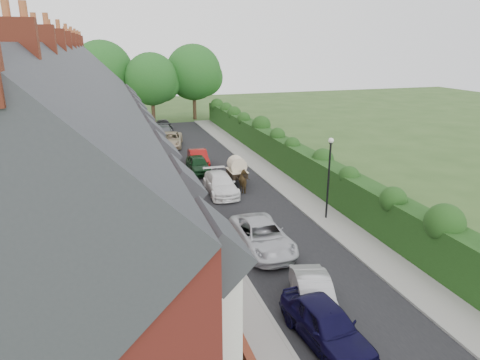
{
  "coord_description": "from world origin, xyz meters",
  "views": [
    {
      "loc": [
        -9.03,
        -17.78,
        10.5
      ],
      "look_at": [
        -1.35,
        6.68,
        2.2
      ],
      "focal_mm": 32.0,
      "sensor_mm": 36.0,
      "label": 1
    }
  ],
  "objects_px": {
    "car_white": "(221,184)",
    "car_red": "(198,158)",
    "lamppost": "(329,168)",
    "horse_cart": "(237,168)",
    "car_grey": "(164,133)",
    "car_beige": "(170,140)",
    "car_silver_a": "(314,294)",
    "car_navy": "(326,324)",
    "car_silver_b": "(262,236)",
    "car_black": "(164,125)",
    "horse": "(245,182)",
    "car_green": "(198,164)"
  },
  "relations": [
    {
      "from": "car_silver_a",
      "to": "car_red",
      "type": "xyz_separation_m",
      "value": [
        0.0,
        22.4,
        0.04
      ]
    },
    {
      "from": "lamppost",
      "to": "horse",
      "type": "xyz_separation_m",
      "value": [
        -3.2,
        6.52,
        -2.55
      ]
    },
    {
      "from": "car_beige",
      "to": "horse_cart",
      "type": "height_order",
      "value": "horse_cart"
    },
    {
      "from": "car_silver_a",
      "to": "horse",
      "type": "relative_size",
      "value": 2.29
    },
    {
      "from": "car_navy",
      "to": "car_silver_b",
      "type": "xyz_separation_m",
      "value": [
        0.36,
        7.66,
        -0.02
      ]
    },
    {
      "from": "car_black",
      "to": "car_silver_a",
      "type": "bearing_deg",
      "value": -92.67
    },
    {
      "from": "lamppost",
      "to": "car_grey",
      "type": "bearing_deg",
      "value": 103.7
    },
    {
      "from": "car_silver_b",
      "to": "car_white",
      "type": "distance_m",
      "value": 9.14
    },
    {
      "from": "car_silver_b",
      "to": "car_black",
      "type": "xyz_separation_m",
      "value": [
        -0.56,
        33.54,
        -0.06
      ]
    },
    {
      "from": "car_beige",
      "to": "horse",
      "type": "relative_size",
      "value": 3.0
    },
    {
      "from": "car_white",
      "to": "car_red",
      "type": "relative_size",
      "value": 1.14
    },
    {
      "from": "car_beige",
      "to": "horse",
      "type": "bearing_deg",
      "value": -66.84
    },
    {
      "from": "car_silver_b",
      "to": "car_beige",
      "type": "height_order",
      "value": "car_silver_b"
    },
    {
      "from": "car_grey",
      "to": "horse_cart",
      "type": "bearing_deg",
      "value": -72.33
    },
    {
      "from": "car_navy",
      "to": "car_red",
      "type": "xyz_separation_m",
      "value": [
        0.53,
        24.4,
        -0.06
      ]
    },
    {
      "from": "car_white",
      "to": "horse_cart",
      "type": "height_order",
      "value": "horse_cart"
    },
    {
      "from": "car_silver_a",
      "to": "horse",
      "type": "xyz_separation_m",
      "value": [
        1.8,
        14.72,
        0.08
      ]
    },
    {
      "from": "car_navy",
      "to": "car_red",
      "type": "distance_m",
      "value": 24.41
    },
    {
      "from": "car_silver_a",
      "to": "car_black",
      "type": "bearing_deg",
      "value": 104.94
    },
    {
      "from": "horse",
      "to": "car_grey",
      "type": "bearing_deg",
      "value": -77.28
    },
    {
      "from": "car_silver_b",
      "to": "car_red",
      "type": "xyz_separation_m",
      "value": [
        0.17,
        16.74,
        -0.04
      ]
    },
    {
      "from": "car_red",
      "to": "horse_cart",
      "type": "distance_m",
      "value": 6.08
    },
    {
      "from": "horse_cart",
      "to": "car_white",
      "type": "bearing_deg",
      "value": -134.7
    },
    {
      "from": "car_white",
      "to": "car_grey",
      "type": "relative_size",
      "value": 0.99
    },
    {
      "from": "car_red",
      "to": "horse_cart",
      "type": "bearing_deg",
      "value": -68.84
    },
    {
      "from": "lamppost",
      "to": "car_black",
      "type": "relative_size",
      "value": 1.28
    },
    {
      "from": "car_green",
      "to": "car_black",
      "type": "distance_m",
      "value": 18.8
    },
    {
      "from": "lamppost",
      "to": "car_red",
      "type": "relative_size",
      "value": 1.2
    },
    {
      "from": "car_white",
      "to": "car_green",
      "type": "relative_size",
      "value": 1.18
    },
    {
      "from": "car_white",
      "to": "horse_cart",
      "type": "distance_m",
      "value": 2.61
    },
    {
      "from": "car_white",
      "to": "lamppost",
      "type": "bearing_deg",
      "value": -50.5
    },
    {
      "from": "car_grey",
      "to": "car_black",
      "type": "relative_size",
      "value": 1.23
    },
    {
      "from": "horse",
      "to": "lamppost",
      "type": "bearing_deg",
      "value": 119.65
    },
    {
      "from": "lamppost",
      "to": "car_silver_a",
      "type": "height_order",
      "value": "lamppost"
    },
    {
      "from": "lamppost",
      "to": "horse",
      "type": "bearing_deg",
      "value": 116.14
    },
    {
      "from": "car_grey",
      "to": "car_beige",
      "type": "bearing_deg",
      "value": -81.06
    },
    {
      "from": "lamppost",
      "to": "car_grey",
      "type": "relative_size",
      "value": 1.04
    },
    {
      "from": "car_red",
      "to": "car_silver_a",
      "type": "bearing_deg",
      "value": -86.15
    },
    {
      "from": "car_navy",
      "to": "car_silver_b",
      "type": "distance_m",
      "value": 7.67
    },
    {
      "from": "car_beige",
      "to": "car_grey",
      "type": "height_order",
      "value": "car_beige"
    },
    {
      "from": "horse",
      "to": "car_green",
      "type": "bearing_deg",
      "value": -64.95
    },
    {
      "from": "lamppost",
      "to": "car_beige",
      "type": "relative_size",
      "value": 0.98
    },
    {
      "from": "horse_cart",
      "to": "car_red",
      "type": "bearing_deg",
      "value": 107.31
    },
    {
      "from": "car_silver_a",
      "to": "car_silver_b",
      "type": "height_order",
      "value": "car_silver_b"
    },
    {
      "from": "car_white",
      "to": "car_beige",
      "type": "height_order",
      "value": "car_beige"
    },
    {
      "from": "car_black",
      "to": "horse",
      "type": "relative_size",
      "value": 2.29
    },
    {
      "from": "car_silver_b",
      "to": "car_red",
      "type": "height_order",
      "value": "car_silver_b"
    },
    {
      "from": "car_white",
      "to": "car_silver_a",
      "type": "bearing_deg",
      "value": -87.65
    },
    {
      "from": "car_silver_b",
      "to": "horse_cart",
      "type": "bearing_deg",
      "value": 80.08
    },
    {
      "from": "lamppost",
      "to": "car_navy",
      "type": "height_order",
      "value": "lamppost"
    }
  ]
}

